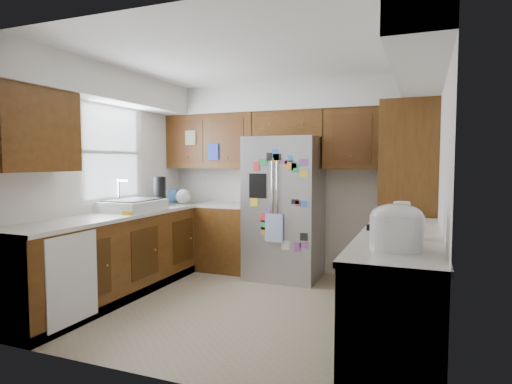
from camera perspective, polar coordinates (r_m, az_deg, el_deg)
floor at (r=4.57m, az=-1.01°, el=-14.97°), size 3.60×3.60×0.00m
room_shell at (r=4.71m, az=-0.53°, el=8.08°), size 3.64×3.24×2.52m
left_counter_run at (r=5.14m, az=-15.20°, el=-8.02°), size 1.36×3.20×0.92m
right_counter_run at (r=3.68m, az=18.59°, el=-13.04°), size 0.63×2.25×0.92m
pantry at (r=5.16m, az=19.68°, el=-0.81°), size 0.60×0.90×2.15m
fridge at (r=5.49m, az=3.79°, el=-2.14°), size 0.90×0.79×1.80m
bridge_cabinet at (r=5.69m, az=4.55°, el=8.91°), size 0.96×0.34×0.35m
fridge_top_items at (r=5.77m, az=3.15°, el=11.96°), size 0.84×0.31×0.31m
sink_assembly at (r=5.19m, az=-16.08°, el=-1.68°), size 0.52×0.73×0.37m
left_counter_clutter at (r=5.78m, az=-11.41°, el=-0.41°), size 0.41×0.76×0.38m
rice_cooker at (r=2.92m, az=18.22°, el=-4.30°), size 0.35×0.34×0.30m
paper_towel at (r=3.41m, az=18.84°, el=-3.49°), size 0.12×0.12×0.27m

